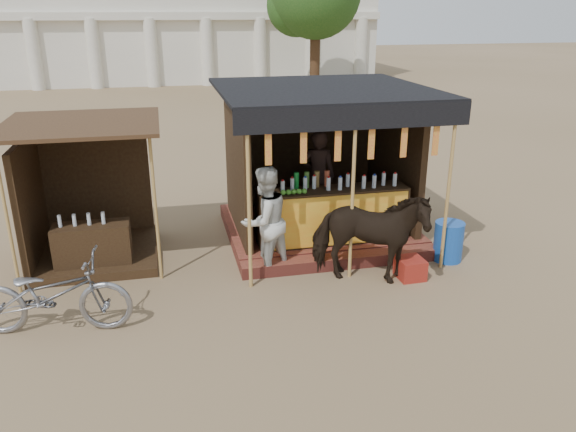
# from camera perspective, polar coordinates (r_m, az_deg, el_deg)

# --- Properties ---
(ground) EXTENTS (120.00, 120.00, 0.00)m
(ground) POSITION_cam_1_polar(r_m,az_deg,el_deg) (7.57, 2.73, -11.98)
(ground) COLOR #846B4C
(ground) RESTS_ON ground
(main_stall) EXTENTS (3.60, 3.61, 2.78)m
(main_stall) POSITION_cam_1_polar(r_m,az_deg,el_deg) (10.36, 3.26, 3.34)
(main_stall) COLOR brown
(main_stall) RESTS_ON ground
(secondary_stall) EXTENTS (2.40, 2.40, 2.38)m
(secondary_stall) POSITION_cam_1_polar(r_m,az_deg,el_deg) (10.02, -20.14, 0.44)
(secondary_stall) COLOR #342413
(secondary_stall) RESTS_ON ground
(cow) EXTENTS (1.97, 1.45, 1.51)m
(cow) POSITION_cam_1_polar(r_m,az_deg,el_deg) (8.69, 8.19, -2.14)
(cow) COLOR black
(cow) RESTS_ON ground
(motorbike) EXTENTS (2.14, 0.99, 1.08)m
(motorbike) POSITION_cam_1_polar(r_m,az_deg,el_deg) (8.02, -22.89, -7.34)
(motorbike) COLOR gray
(motorbike) RESTS_ON ground
(bystander) EXTENTS (1.08, 1.01, 1.78)m
(bystander) POSITION_cam_1_polar(r_m,az_deg,el_deg) (8.87, -2.38, -0.55)
(bystander) COLOR silver
(bystander) RESTS_ON ground
(blue_barrel) EXTENTS (0.55, 0.55, 0.68)m
(blue_barrel) POSITION_cam_1_polar(r_m,az_deg,el_deg) (9.91, 15.98, -2.49)
(blue_barrel) COLOR #1649A7
(blue_barrel) RESTS_ON ground
(red_crate) EXTENTS (0.41, 0.44, 0.33)m
(red_crate) POSITION_cam_1_polar(r_m,az_deg,el_deg) (9.18, 12.31, -5.21)
(red_crate) COLOR maroon
(red_crate) RESTS_ON ground
(cooler) EXTENTS (0.75, 0.64, 0.46)m
(cooler) POSITION_cam_1_polar(r_m,az_deg,el_deg) (10.27, 9.78, -1.80)
(cooler) COLOR #16662B
(cooler) RESTS_ON ground
(background_building) EXTENTS (26.00, 7.45, 8.18)m
(background_building) POSITION_cam_1_polar(r_m,az_deg,el_deg) (36.11, -13.97, 19.62)
(background_building) COLOR silver
(background_building) RESTS_ON ground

